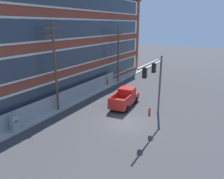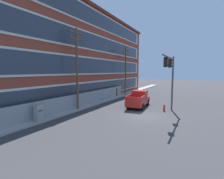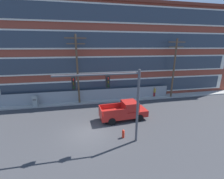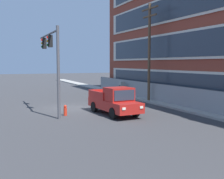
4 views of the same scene
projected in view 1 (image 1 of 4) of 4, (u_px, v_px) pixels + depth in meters
name	position (u px, v px, depth m)	size (l,w,h in m)	color
ground_plane	(126.00, 123.00, 21.53)	(160.00, 160.00, 0.00)	#38383A
sidewalk_building_side	(61.00, 107.00, 25.33)	(80.00, 1.80, 0.16)	#9E9B93
brick_mill_building	(58.00, 41.00, 30.92)	(39.72, 9.31, 14.17)	brown
chain_link_fence	(54.00, 102.00, 24.45)	(28.11, 0.06, 1.83)	gray
traffic_signal_mast	(155.00, 76.00, 21.17)	(6.48, 0.43, 6.25)	#4C4C51
pickup_truck_red	(125.00, 98.00, 25.74)	(5.40, 2.28, 2.05)	#AD1E19
utility_pole_near_corner	(55.00, 64.00, 23.01)	(2.77, 0.26, 9.45)	brown
utility_pole_midblock	(118.00, 52.00, 35.11)	(2.70, 0.26, 9.04)	brown
electrical_cabinet	(15.00, 124.00, 19.36)	(0.60, 0.54, 1.62)	#939993
pedestrian_near_cabinet	(107.00, 79.00, 34.37)	(0.32, 0.43, 1.69)	maroon
fire_hydrant	(149.00, 111.00, 23.43)	(0.24, 0.24, 0.78)	red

